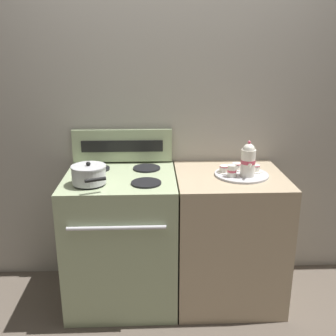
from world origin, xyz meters
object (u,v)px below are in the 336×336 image
at_px(teapot, 248,160).
at_px(teacup_left, 237,166).
at_px(teacup_front, 255,168).
at_px(creamer_jug, 232,171).
at_px(stove, 122,238).
at_px(teacup_right, 224,169).
at_px(serving_tray, 241,175).
at_px(saucepan, 89,174).

bearing_deg(teapot, teacup_left, 107.53).
distance_m(teacup_front, creamer_jug, 0.20).
distance_m(stove, teacup_left, 0.93).
xyz_separation_m(teacup_left, teacup_right, (-0.09, -0.05, 0.00)).
xyz_separation_m(teacup_front, creamer_jug, (-0.18, -0.09, 0.02)).
distance_m(serving_tray, teacup_left, 0.09).
relative_size(saucepan, teacup_right, 2.94).
distance_m(serving_tray, teapot, 0.13).
height_order(teapot, teacup_front, teapot).
xyz_separation_m(saucepan, teacup_left, (0.96, 0.22, -0.03)).
height_order(teacup_left, creamer_jug, creamer_jug).
height_order(teapot, creamer_jug, teapot).
bearing_deg(teacup_front, teapot, -129.41).
height_order(serving_tray, teacup_front, teacup_front).
relative_size(saucepan, teacup_front, 2.94).
bearing_deg(teapot, stove, 175.40).
relative_size(stove, creamer_jug, 12.04).
xyz_separation_m(teapot, teacup_right, (-0.14, 0.08, -0.09)).
bearing_deg(saucepan, creamer_jug, 5.05).
bearing_deg(teacup_front, teacup_left, 158.47).
bearing_deg(teapot, creamer_jug, -175.83).
bearing_deg(teacup_right, teacup_left, 29.61).
relative_size(saucepan, creamer_jug, 3.82).
xyz_separation_m(stove, saucepan, (-0.17, -0.15, 0.52)).
xyz_separation_m(serving_tray, teacup_left, (-0.02, 0.08, 0.03)).
bearing_deg(serving_tray, stove, 178.76).
height_order(serving_tray, creamer_jug, creamer_jug).
height_order(saucepan, teapot, teapot).
height_order(stove, teacup_right, teacup_right).
distance_m(serving_tray, creamer_jug, 0.11).
xyz_separation_m(stove, teapot, (0.83, -0.07, 0.58)).
distance_m(teacup_left, teacup_right, 0.11).
xyz_separation_m(saucepan, teacup_front, (1.08, 0.17, -0.03)).
bearing_deg(teacup_front, teacup_right, -177.56).
xyz_separation_m(teapot, teacup_front, (0.07, 0.09, -0.09)).
bearing_deg(stove, teapot, -4.60).
bearing_deg(stove, creamer_jug, -5.84).
height_order(stove, serving_tray, serving_tray).
bearing_deg(serving_tray, teapot, -62.17).
distance_m(teapot, teacup_front, 0.14).
bearing_deg(saucepan, teacup_right, 10.80).
relative_size(teapot, creamer_jug, 3.04).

